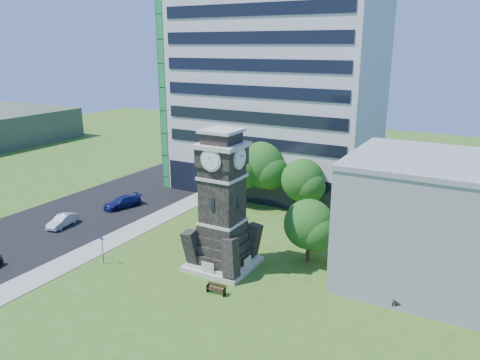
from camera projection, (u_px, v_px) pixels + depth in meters
The scene contains 15 objects.
ground at pixel (182, 267), 41.17m from camera, with size 160.00×160.00×0.00m, color #345A19.
sidewalk at pixel (137, 228), 49.81m from camera, with size 3.00×70.00×0.06m, color gray.
street at pixel (81, 215), 53.80m from camera, with size 14.00×80.00×0.02m, color black.
clock_tower at pixel (222, 210), 39.97m from camera, with size 5.40×5.40×12.22m.
office_tall at pixel (277, 82), 60.37m from camera, with size 26.20×15.11×28.60m.
office_low at pixel (444, 223), 37.06m from camera, with size 15.20×12.20×10.40m.
car_street_mid at pixel (62, 221), 50.25m from camera, with size 1.33×3.80×1.25m, color #B8BBC1.
car_street_north at pixel (122, 202), 56.10m from camera, with size 1.88×4.63×1.34m, color #121651.
car_east_lot at pixel (381, 284), 36.59m from camera, with size 2.59×5.62×1.56m, color #444448.
park_bench at pixel (216, 288), 36.69m from camera, with size 1.62×0.43×0.84m.
street_sign at pixel (102, 247), 41.38m from camera, with size 0.61×0.06×2.54m.
tree_nw at pixel (238, 166), 56.52m from camera, with size 6.26×5.69×7.74m.
tree_nc at pixel (265, 166), 56.22m from camera, with size 6.42×5.83×7.90m.
tree_ne at pixel (303, 182), 52.56m from camera, with size 5.35×4.87×6.63m.
tree_east at pixel (310, 226), 41.39m from camera, with size 4.94×4.49×5.80m.
Camera 1 is at (22.71, -30.15, 18.84)m, focal length 35.00 mm.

